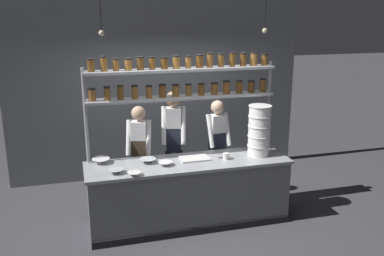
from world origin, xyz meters
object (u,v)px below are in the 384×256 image
chef_right (217,144)px  container_stack (259,130)px  prep_bowl_far_left (101,161)px  chef_left (140,152)px  prep_bowl_center_back (148,161)px  prep_bowl_center_front (165,164)px  prep_bowl_near_left (116,171)px  serving_cup_front (226,156)px  cutting_board (195,159)px  spice_shelf_unit (183,85)px  chef_center (174,140)px  prep_bowl_near_right (134,174)px

chef_right → container_stack: bearing=-66.2°
container_stack → prep_bowl_far_left: bearing=173.6°
chef_left → chef_right: bearing=19.7°
container_stack → prep_bowl_center_back: container_stack is taller
chef_left → prep_bowl_center_front: bearing=-54.0°
prep_bowl_near_left → chef_left: bearing=61.8°
serving_cup_front → prep_bowl_center_front: bearing=-178.8°
chef_right → cutting_board: bearing=-137.4°
prep_bowl_near_left → spice_shelf_unit: bearing=26.3°
chef_right → prep_bowl_center_front: (-0.98, -0.75, 0.03)m
chef_right → serving_cup_front: (-0.12, -0.73, 0.05)m
chef_left → chef_center: 0.55m
serving_cup_front → prep_bowl_near_left: bearing=-175.3°
cutting_board → prep_bowl_near_right: prep_bowl_near_right is taller
chef_right → prep_bowl_center_front: 1.23m
prep_bowl_center_back → prep_bowl_near_right: 0.48m
container_stack → prep_bowl_center_front: bearing=-176.9°
chef_center → cutting_board: 0.66m
chef_center → prep_bowl_center_front: 0.82m
chef_right → cutting_board: size_ratio=3.99×
prep_bowl_center_back → prep_bowl_near_right: bearing=-120.4°
prep_bowl_near_left → serving_cup_front: size_ratio=2.35×
chef_center → prep_bowl_far_left: bearing=-144.5°
chef_right → prep_bowl_center_front: size_ratio=8.45×
prep_bowl_near_left → cutting_board: bearing=11.8°
container_stack → prep_bowl_near_right: 1.88m
spice_shelf_unit → prep_bowl_center_back: size_ratio=12.06×
cutting_board → container_stack: bearing=-3.1°
serving_cup_front → chef_left: bearing=149.0°
prep_bowl_center_front → prep_bowl_near_right: 0.51m
prep_bowl_near_right → chef_right: bearing=34.8°
prep_bowl_center_front → chef_right: bearing=37.2°
spice_shelf_unit → chef_left: spice_shelf_unit is taller
prep_bowl_center_front → prep_bowl_center_back: (-0.21, 0.16, 0.00)m
spice_shelf_unit → container_stack: size_ratio=3.72×
prep_bowl_near_left → prep_bowl_near_right: (0.21, -0.14, -0.00)m
prep_bowl_near_left → prep_bowl_center_back: prep_bowl_center_back is taller
container_stack → prep_bowl_near_left: bearing=-174.9°
cutting_board → serving_cup_front: size_ratio=4.51×
chef_right → prep_bowl_near_left: size_ratio=7.66×
container_stack → prep_bowl_center_back: bearing=176.8°
spice_shelf_unit → serving_cup_front: 1.15m
prep_bowl_near_left → prep_bowl_far_left: (-0.16, 0.43, 0.00)m
prep_bowl_near_left → prep_bowl_center_front: 0.67m
spice_shelf_unit → prep_bowl_near_left: bearing=-153.7°
prep_bowl_near_right → prep_bowl_center_front: bearing=29.1°
chef_right → prep_bowl_center_back: size_ratio=7.19×
chef_right → prep_bowl_near_left: bearing=-159.1°
cutting_board → serving_cup_front: serving_cup_front is taller
prep_bowl_center_back → serving_cup_front: (1.07, -0.15, 0.01)m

